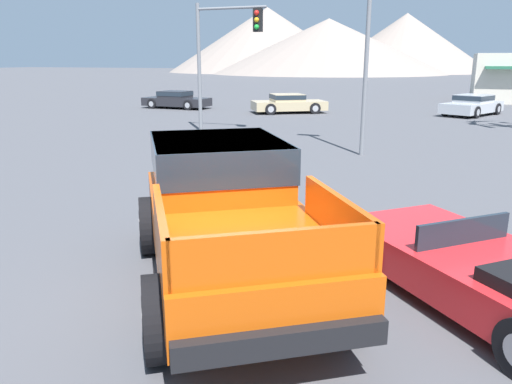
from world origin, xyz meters
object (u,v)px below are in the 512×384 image
orange_pickup_truck (225,204)px  street_lamp_post (369,10)px  parked_car_dark (176,99)px  red_convertible_car (489,274)px  parked_car_silver (472,105)px  parked_car_tan (288,103)px  traffic_light_main (224,43)px

orange_pickup_truck → street_lamp_post: bearing=54.3°
parked_car_dark → street_lamp_post: bearing=50.5°
red_convertible_car → parked_car_silver: bearing=45.4°
parked_car_dark → street_lamp_post: 19.00m
parked_car_silver → street_lamp_post: street_lamp_post is taller
red_convertible_car → parked_car_tan: (-9.46, 22.09, 0.14)m
traffic_light_main → street_lamp_post: bearing=-27.3°
parked_car_tan → traffic_light_main: 9.34m
parked_car_dark → traffic_light_main: 12.14m
orange_pickup_truck → parked_car_tan: orange_pickup_truck is taller
red_convertible_car → street_lamp_post: 11.27m
orange_pickup_truck → traffic_light_main: bearing=80.1°
parked_car_dark → street_lamp_post: (13.92, -12.29, 3.99)m
parked_car_dark → parked_car_tan: 7.67m
orange_pickup_truck → red_convertible_car: orange_pickup_truck is taller
orange_pickup_truck → parked_car_silver: 25.23m
parked_car_silver → parked_car_tan: (-10.13, -2.45, -0.02)m
orange_pickup_truck → parked_car_tan: bearing=70.9°
red_convertible_car → parked_car_tan: size_ratio=0.95×
street_lamp_post → parked_car_tan: bearing=117.4°
orange_pickup_truck → red_convertible_car: (3.50, 0.34, -0.67)m
red_convertible_car → traffic_light_main: traffic_light_main is taller
orange_pickup_truck → traffic_light_main: size_ratio=1.02×
orange_pickup_truck → parked_car_silver: size_ratio=1.16×
traffic_light_main → orange_pickup_truck: bearing=-65.9°
red_convertible_car → parked_car_silver: 24.54m
orange_pickup_truck → parked_car_dark: bearing=87.1°
traffic_light_main → street_lamp_post: street_lamp_post is taller
red_convertible_car → street_lamp_post: street_lamp_post is taller
traffic_light_main → street_lamp_post: (6.40, -3.30, 0.84)m
parked_car_silver → street_lamp_post: bearing=101.5°
parked_car_tan → street_lamp_post: size_ratio=0.61×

